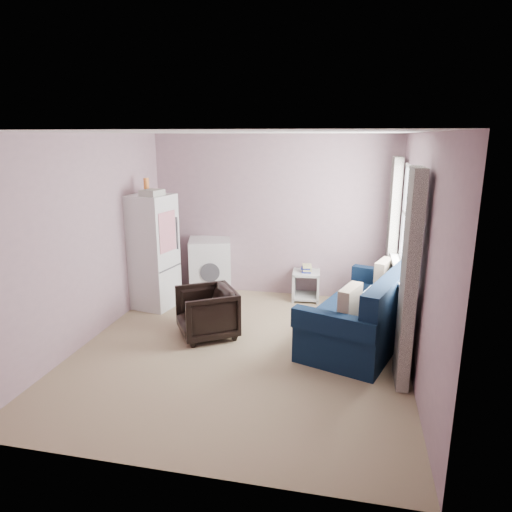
{
  "coord_description": "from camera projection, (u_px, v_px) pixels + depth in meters",
  "views": [
    {
      "loc": [
        1.21,
        -4.82,
        2.46
      ],
      "look_at": [
        0.05,
        0.6,
        1.0
      ],
      "focal_mm": 32.0,
      "sensor_mm": 36.0,
      "label": 1
    }
  ],
  "objects": [
    {
      "name": "window_dressing",
      "position": [
        399.0,
        253.0,
        5.45
      ],
      "size": [
        0.17,
        2.62,
        2.18
      ],
      "color": "white",
      "rests_on": "ground"
    },
    {
      "name": "floor_cables",
      "position": [
        316.0,
        357.0,
        5.22
      ],
      "size": [
        0.51,
        0.13,
        0.01
      ],
      "rotation": [
        0.0,
        0.0,
        0.07
      ],
      "color": "black",
      "rests_on": "ground"
    },
    {
      "name": "fridge",
      "position": [
        153.0,
        251.0,
        6.62
      ],
      "size": [
        0.67,
        0.67,
        1.89
      ],
      "rotation": [
        0.0,
        0.0,
        -0.19
      ],
      "color": "silver",
      "rests_on": "ground"
    },
    {
      "name": "armchair",
      "position": [
        207.0,
        310.0,
        5.72
      ],
      "size": [
        0.89,
        0.91,
        0.69
      ],
      "primitive_type": "imported",
      "rotation": [
        0.0,
        0.0,
        -1.0
      ],
      "color": "black",
      "rests_on": "ground"
    },
    {
      "name": "washing_machine",
      "position": [
        210.0,
        266.0,
        7.22
      ],
      "size": [
        0.79,
        0.79,
        0.9
      ],
      "rotation": [
        0.0,
        0.0,
        0.29
      ],
      "color": "silver",
      "rests_on": "ground"
    },
    {
      "name": "side_table",
      "position": [
        306.0,
        283.0,
        7.03
      ],
      "size": [
        0.43,
        0.43,
        0.56
      ],
      "rotation": [
        0.0,
        0.0,
        0.07
      ],
      "color": "#B4B6B2",
      "rests_on": "ground"
    },
    {
      "name": "room",
      "position": [
        242.0,
        247.0,
        5.11
      ],
      "size": [
        3.84,
        4.24,
        2.54
      ],
      "color": "#998364",
      "rests_on": "ground"
    },
    {
      "name": "sofa",
      "position": [
        367.0,
        315.0,
        5.6
      ],
      "size": [
        1.56,
        2.26,
        0.92
      ],
      "rotation": [
        0.0,
        0.0,
        -0.33
      ],
      "color": "#0A1A31",
      "rests_on": "ground"
    }
  ]
}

